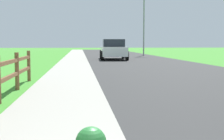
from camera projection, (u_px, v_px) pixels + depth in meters
ground_plane at (87, 58)px, 25.54m from camera, size 120.00×120.00×0.00m
road_asphalt at (125, 57)px, 27.89m from camera, size 7.00×66.00×0.01m
curb_concrete at (52, 57)px, 27.21m from camera, size 6.00×66.00×0.01m
grass_verge at (35, 58)px, 27.05m from camera, size 5.00×66.00×0.00m
parked_suv_white at (113, 49)px, 23.87m from camera, size 2.17×4.57×1.56m
street_lamp at (145, 18)px, 31.04m from camera, size 1.17×0.20×6.31m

